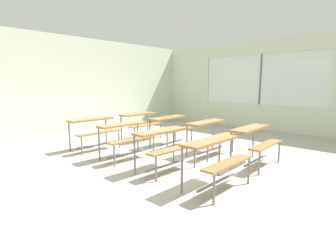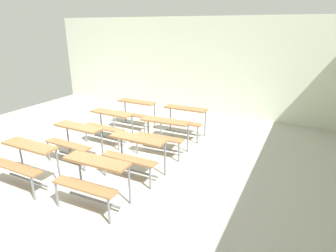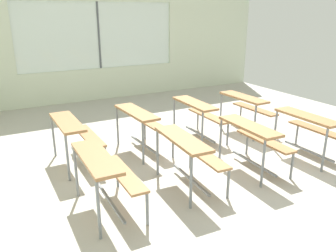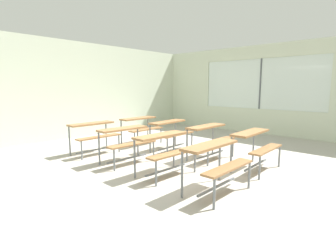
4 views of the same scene
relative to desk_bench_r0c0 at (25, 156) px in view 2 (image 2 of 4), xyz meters
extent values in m
cube|color=#ADA89E|center=(0.49, 1.25, -0.59)|extent=(10.00, 9.00, 0.05)
cube|color=beige|center=(0.49, 5.75, 0.94)|extent=(10.00, 0.12, 3.00)
cube|color=olive|center=(0.00, 0.11, 0.16)|extent=(1.10, 0.33, 0.04)
cube|color=olive|center=(0.00, -0.21, -0.12)|extent=(1.10, 0.23, 0.03)
cylinder|color=slate|center=(-0.50, 0.25, -0.20)|extent=(0.04, 0.04, 0.72)
cylinder|color=slate|center=(0.50, 0.25, -0.20)|extent=(0.04, 0.04, 0.72)
cylinder|color=slate|center=(0.50, -0.30, -0.34)|extent=(0.04, 0.04, 0.44)
cube|color=slate|center=(0.00, -0.03, -0.46)|extent=(1.00, 0.04, 0.03)
cube|color=olive|center=(1.47, 0.16, 0.16)|extent=(1.11, 0.35, 0.04)
cube|color=olive|center=(1.48, -0.16, -0.12)|extent=(1.10, 0.25, 0.03)
cylinder|color=slate|center=(0.97, 0.29, -0.20)|extent=(0.04, 0.04, 0.72)
cylinder|color=slate|center=(1.97, 0.31, -0.20)|extent=(0.04, 0.04, 0.72)
cylinder|color=slate|center=(0.98, -0.26, -0.34)|extent=(0.04, 0.04, 0.44)
cylinder|color=slate|center=(1.98, -0.24, -0.34)|extent=(0.04, 0.04, 0.44)
cube|color=slate|center=(1.48, 0.02, -0.46)|extent=(1.00, 0.06, 0.03)
cube|color=olive|center=(0.07, 1.24, 0.16)|extent=(1.11, 0.36, 0.04)
cube|color=olive|center=(0.06, 0.92, -0.12)|extent=(1.11, 0.26, 0.03)
cylinder|color=slate|center=(-0.42, 1.39, -0.20)|extent=(0.04, 0.04, 0.72)
cylinder|color=slate|center=(0.58, 1.36, -0.20)|extent=(0.04, 0.04, 0.72)
cylinder|color=slate|center=(-0.44, 0.85, -0.34)|extent=(0.04, 0.04, 0.44)
cylinder|color=slate|center=(0.56, 0.81, -0.34)|extent=(0.04, 0.04, 0.44)
cube|color=slate|center=(0.07, 1.10, -0.46)|extent=(1.00, 0.07, 0.03)
cube|color=olive|center=(1.55, 1.25, 0.16)|extent=(1.10, 0.33, 0.04)
cube|color=olive|center=(1.54, 0.93, -0.12)|extent=(1.10, 0.23, 0.03)
cylinder|color=slate|center=(1.05, 1.40, -0.20)|extent=(0.04, 0.04, 0.72)
cylinder|color=slate|center=(2.05, 1.38, -0.20)|extent=(0.04, 0.04, 0.72)
cylinder|color=slate|center=(1.04, 0.85, -0.34)|extent=(0.04, 0.04, 0.44)
cylinder|color=slate|center=(2.04, 0.83, -0.34)|extent=(0.04, 0.04, 0.44)
cube|color=slate|center=(1.55, 1.11, -0.46)|extent=(1.00, 0.04, 0.03)
cube|color=olive|center=(0.08, 2.37, 0.16)|extent=(1.11, 0.38, 0.04)
cube|color=olive|center=(0.07, 2.05, -0.12)|extent=(1.11, 0.28, 0.03)
cylinder|color=slate|center=(-0.41, 2.53, -0.20)|extent=(0.04, 0.04, 0.72)
cylinder|color=slate|center=(0.59, 2.48, -0.20)|extent=(0.04, 0.04, 0.72)
cylinder|color=slate|center=(-0.44, 1.98, -0.34)|extent=(0.04, 0.04, 0.44)
cylinder|color=slate|center=(0.56, 1.93, -0.34)|extent=(0.04, 0.04, 0.44)
cube|color=slate|center=(0.08, 2.23, -0.46)|extent=(1.00, 0.08, 0.03)
cube|color=olive|center=(1.52, 2.41, 0.16)|extent=(1.12, 0.38, 0.04)
cube|color=olive|center=(1.54, 2.09, -0.12)|extent=(1.11, 0.28, 0.03)
cylinder|color=slate|center=(1.02, 2.52, -0.20)|extent=(0.04, 0.04, 0.72)
cylinder|color=slate|center=(2.02, 2.57, -0.20)|extent=(0.04, 0.04, 0.72)
cylinder|color=slate|center=(1.05, 1.97, -0.34)|extent=(0.04, 0.04, 0.44)
cylinder|color=slate|center=(2.04, 2.02, -0.34)|extent=(0.04, 0.04, 0.44)
cube|color=slate|center=(1.53, 2.27, -0.46)|extent=(1.00, 0.08, 0.03)
cube|color=olive|center=(0.04, 3.55, 0.16)|extent=(1.10, 0.33, 0.04)
cube|color=olive|center=(0.04, 3.23, -0.12)|extent=(1.10, 0.23, 0.03)
cylinder|color=slate|center=(-0.46, 3.69, -0.20)|extent=(0.04, 0.04, 0.72)
cylinder|color=slate|center=(0.54, 3.68, -0.20)|extent=(0.04, 0.04, 0.72)
cylinder|color=slate|center=(-0.46, 3.14, -0.34)|extent=(0.04, 0.04, 0.44)
cylinder|color=slate|center=(0.54, 3.13, -0.34)|extent=(0.04, 0.04, 0.44)
cube|color=slate|center=(0.04, 3.41, -0.46)|extent=(1.00, 0.04, 0.03)
cube|color=olive|center=(1.53, 3.54, 0.16)|extent=(1.10, 0.33, 0.04)
cube|color=olive|center=(1.53, 3.22, -0.12)|extent=(1.10, 0.23, 0.03)
cylinder|color=slate|center=(1.03, 3.68, -0.20)|extent=(0.04, 0.04, 0.72)
cylinder|color=slate|center=(2.03, 3.69, -0.20)|extent=(0.04, 0.04, 0.72)
cylinder|color=slate|center=(1.03, 3.13, -0.34)|extent=(0.04, 0.04, 0.44)
cylinder|color=slate|center=(2.03, 3.14, -0.34)|extent=(0.04, 0.04, 0.44)
cube|color=slate|center=(1.53, 3.40, -0.46)|extent=(1.00, 0.04, 0.03)
camera|label=1|loc=(-3.31, -2.05, 1.04)|focal=28.00mm
camera|label=2|loc=(4.26, -2.90, 2.15)|focal=30.25mm
camera|label=3|loc=(-3.48, 4.50, 1.74)|focal=36.20mm
camera|label=4|loc=(-3.31, -2.05, 1.04)|focal=28.00mm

